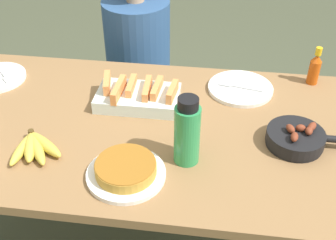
{
  "coord_description": "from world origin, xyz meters",
  "views": [
    {
      "loc": [
        0.16,
        -1.17,
        1.7
      ],
      "look_at": [
        0.0,
        0.0,
        0.8
      ],
      "focal_mm": 45.0,
      "sensor_mm": 36.0,
      "label": 1
    }
  ],
  "objects": [
    {
      "name": "frittata_plate_center",
      "position": [
        -0.1,
        -0.26,
        0.79
      ],
      "size": [
        0.25,
        0.25,
        0.05
      ],
      "color": "white",
      "rests_on": "dining_table"
    },
    {
      "name": "person_figure",
      "position": [
        -0.25,
        0.7,
        0.49
      ],
      "size": [
        0.36,
        0.36,
        1.19
      ],
      "color": "black",
      "rests_on": "ground_plane"
    },
    {
      "name": "hot_sauce_bottle",
      "position": [
        0.55,
        0.37,
        0.84
      ],
      "size": [
        0.05,
        0.05,
        0.16
      ],
      "color": "#C64C0F",
      "rests_on": "dining_table"
    },
    {
      "name": "water_bottle",
      "position": [
        0.08,
        -0.16,
        0.88
      ],
      "size": [
        0.08,
        0.08,
        0.24
      ],
      "color": "#2D9351",
      "rests_on": "dining_table"
    },
    {
      "name": "dining_table",
      "position": [
        0.0,
        0.0,
        0.67
      ],
      "size": [
        1.84,
        0.87,
        0.77
      ],
      "color": "olive",
      "rests_on": "ground_plane"
    },
    {
      "name": "melon_tray",
      "position": [
        -0.13,
        0.13,
        0.8
      ],
      "size": [
        0.31,
        0.18,
        0.09
      ],
      "color": "silver",
      "rests_on": "dining_table"
    },
    {
      "name": "skillet",
      "position": [
        0.44,
        -0.04,
        0.8
      ],
      "size": [
        0.35,
        0.19,
        0.08
      ],
      "rotation": [
        0.0,
        0.0,
        6.27
      ],
      "color": "black",
      "rests_on": "dining_table"
    },
    {
      "name": "banana_bunch",
      "position": [
        -0.42,
        -0.19,
        0.79
      ],
      "size": [
        0.17,
        0.18,
        0.04
      ],
      "color": "gold",
      "rests_on": "dining_table"
    },
    {
      "name": "empty_plate_far_right",
      "position": [
        0.26,
        0.28,
        0.78
      ],
      "size": [
        0.26,
        0.26,
        0.02
      ],
      "color": "white",
      "rests_on": "dining_table"
    }
  ]
}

